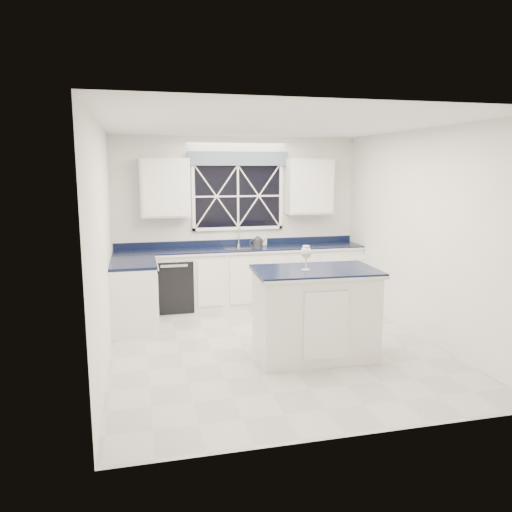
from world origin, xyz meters
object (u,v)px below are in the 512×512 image
object	(u,v)px
dishwasher	(173,284)
wine_glass	(306,253)
soap_bottle	(264,239)
kettle	(257,242)
faucet	(239,236)
island	(315,313)

from	to	relation	value
dishwasher	wine_glass	size ratio (longest dim) A/B	2.91
wine_glass	soap_bottle	world-z (taller)	wine_glass
wine_glass	kettle	bearing A→B (deg)	89.26
wine_glass	dishwasher	bearing A→B (deg)	118.59
faucet	wine_glass	xyz separation A→B (m)	(0.23, -2.64, 0.15)
dishwasher	soap_bottle	size ratio (longest dim) A/B	4.29
wine_glass	soap_bottle	bearing A→B (deg)	85.62
faucet	dishwasher	bearing A→B (deg)	-169.98
faucet	soap_bottle	distance (m)	0.44
kettle	island	bearing A→B (deg)	-96.96
dishwasher	wine_glass	xyz separation A→B (m)	(1.33, -2.44, 0.84)
soap_bottle	island	bearing A→B (deg)	-91.57
island	kettle	size ratio (longest dim) A/B	5.32
faucet	island	world-z (taller)	faucet
dishwasher	island	size ratio (longest dim) A/B	0.57
dishwasher	soap_bottle	bearing A→B (deg)	8.15
dishwasher	wine_glass	bearing A→B (deg)	-61.41
soap_bottle	kettle	bearing A→B (deg)	-127.42
island	kettle	distance (m)	2.46
faucet	soap_bottle	bearing A→B (deg)	3.36
faucet	wine_glass	bearing A→B (deg)	-84.98
faucet	wine_glass	size ratio (longest dim) A/B	1.07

